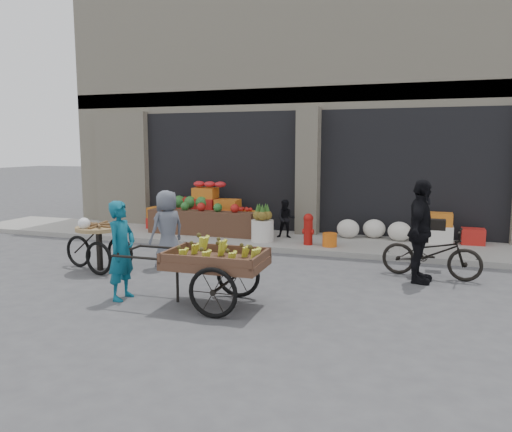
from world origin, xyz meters
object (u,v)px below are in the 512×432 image
(banana_cart, at_px, (212,257))
(cyclist, at_px, (420,231))
(bicycle, at_px, (431,253))
(tricycle_cart, at_px, (99,241))
(vendor_woman, at_px, (122,250))
(seated_person, at_px, (286,219))
(orange_bucket, at_px, (330,240))
(pineapple_bin, at_px, (262,231))
(fire_hydrant, at_px, (308,228))
(vendor_grey, at_px, (167,229))

(banana_cart, relative_size, cyclist, 1.37)
(bicycle, bearing_deg, tricycle_cart, 111.91)
(banana_cart, bearing_deg, bicycle, 40.59)
(cyclist, bearing_deg, tricycle_cart, 108.56)
(vendor_woman, bearing_deg, seated_person, -11.89)
(orange_bucket, xyz_separation_m, cyclist, (1.91, -1.97, 0.62))
(orange_bucket, bearing_deg, pineapple_bin, 176.42)
(banana_cart, height_order, vendor_woman, vendor_woman)
(pineapple_bin, distance_m, fire_hydrant, 1.11)
(orange_bucket, bearing_deg, cyclist, -46.01)
(seated_person, distance_m, bicycle, 4.01)
(vendor_woman, distance_m, cyclist, 4.94)
(seated_person, relative_size, tricycle_cart, 0.64)
(bicycle, bearing_deg, fire_hydrant, 66.10)
(seated_person, height_order, cyclist, cyclist)
(orange_bucket, height_order, bicycle, bicycle)
(banana_cart, bearing_deg, pineapple_bin, 97.44)
(vendor_woman, height_order, vendor_grey, vendor_woman)
(pineapple_bin, height_order, orange_bucket, pineapple_bin)
(pineapple_bin, height_order, vendor_woman, vendor_woman)
(orange_bucket, distance_m, bicycle, 2.63)
(seated_person, xyz_separation_m, vendor_grey, (-1.55, -3.04, 0.16))
(orange_bucket, distance_m, tricycle_cart, 4.88)
(bicycle, bearing_deg, orange_bucket, 61.26)
(vendor_woman, bearing_deg, orange_bucket, -27.20)
(orange_bucket, distance_m, vendor_woman, 5.05)
(fire_hydrant, xyz_separation_m, banana_cart, (-0.43, -4.34, 0.23))
(pineapple_bin, relative_size, cyclist, 0.29)
(vendor_woman, height_order, bicycle, vendor_woman)
(pineapple_bin, bearing_deg, cyclist, -30.61)
(fire_hydrant, distance_m, vendor_grey, 3.29)
(orange_bucket, relative_size, vendor_woman, 0.21)
(orange_bucket, relative_size, seated_person, 0.34)
(tricycle_cart, height_order, bicycle, tricycle_cart)
(pineapple_bin, relative_size, banana_cart, 0.21)
(fire_hydrant, distance_m, cyclist, 3.17)
(tricycle_cart, distance_m, vendor_grey, 1.29)
(bicycle, bearing_deg, pineapple_bin, 73.73)
(orange_bucket, height_order, cyclist, cyclist)
(bicycle, bearing_deg, banana_cart, 139.84)
(fire_hydrant, height_order, seated_person, seated_person)
(banana_cart, relative_size, vendor_grey, 1.64)
(banana_cart, distance_m, bicycle, 4.08)
(pineapple_bin, relative_size, seated_person, 0.56)
(vendor_grey, height_order, bicycle, vendor_grey)
(vendor_woman, bearing_deg, cyclist, -59.16)
(vendor_grey, relative_size, cyclist, 0.84)
(seated_person, distance_m, tricycle_cart, 4.56)
(banana_cart, height_order, bicycle, banana_cart)
(pineapple_bin, distance_m, vendor_grey, 2.72)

